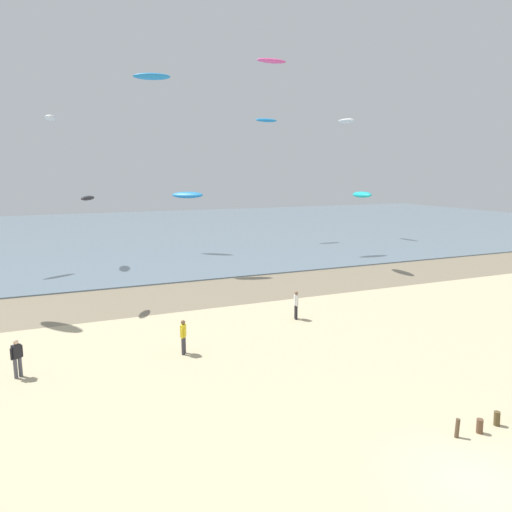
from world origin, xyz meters
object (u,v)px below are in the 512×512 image
Objects in this scene: person_nearest_camera at (296,304)px; kite_aloft_2 at (152,76)px; kite_aloft_3 at (346,121)px; kite_aloft_6 at (187,195)px; kite_aloft_10 at (266,120)px; kite_aloft_4 at (271,61)px; person_mid_beach at (17,357)px; kite_aloft_7 at (50,118)px; kite_aloft_9 at (362,195)px; person_by_waterline at (183,336)px; kite_aloft_5 at (88,198)px.

kite_aloft_2 reaches higher than person_nearest_camera.
kite_aloft_3 reaches higher than kite_aloft_6.
kite_aloft_4 is at bearing 68.19° from kite_aloft_10.
kite_aloft_2 reaches higher than kite_aloft_10.
person_mid_beach is 0.58× the size of kite_aloft_10.
person_mid_beach is 0.59× the size of kite_aloft_7.
person_nearest_camera is 0.59× the size of kite_aloft_7.
kite_aloft_9 is (11.96, -14.65, 0.45)m from kite_aloft_6.
kite_aloft_2 is (3.22, 21.17, 15.86)m from person_by_waterline.
person_nearest_camera is 15.15m from person_mid_beach.
kite_aloft_6 is (8.08, 28.53, 5.39)m from person_by_waterline.
person_by_waterline is 0.59× the size of kite_aloft_7.
kite_aloft_4 reaches higher than kite_aloft_7.
kite_aloft_5 is at bearing 75.37° from kite_aloft_2.
kite_aloft_3 is 1.01× the size of kite_aloft_9.
person_mid_beach is at bearing -128.88° from kite_aloft_4.
kite_aloft_5 is (3.97, 10.26, 6.19)m from person_mid_beach.
person_by_waterline is at bearing -1.37° from person_mid_beach.
person_nearest_camera is 30.68m from kite_aloft_7.
kite_aloft_9 is 1.06× the size of kite_aloft_10.
kite_aloft_10 is at bearing 51.54° from person_mid_beach.
kite_aloft_5 is 0.51× the size of kite_aloft_6.
person_mid_beach is at bearing -177.65° from kite_aloft_7.
kite_aloft_6 is at bearing 171.43° from kite_aloft_5.
kite_aloft_2 is 1.09× the size of kite_aloft_7.
kite_aloft_3 is 0.94× the size of kite_aloft_4.
kite_aloft_3 is 36.26m from kite_aloft_7.
kite_aloft_6 is 1.22× the size of kite_aloft_10.
kite_aloft_2 is at bearing 63.49° from person_mid_beach.
kite_aloft_3 is 23.71m from kite_aloft_9.
kite_aloft_4 is 1.13× the size of kite_aloft_10.
kite_aloft_3 is at bearing 40.83° from person_mid_beach.
kite_aloft_4 reaches higher than person_mid_beach.
person_nearest_camera is 0.54× the size of kite_aloft_2.
kite_aloft_2 is at bearing -105.80° from kite_aloft_9.
kite_aloft_3 is at bearing 171.43° from kite_aloft_10.
kite_aloft_3 is at bearing 147.17° from kite_aloft_5.
kite_aloft_4 reaches higher than kite_aloft_10.
kite_aloft_3 is at bearing 27.84° from kite_aloft_4.
kite_aloft_9 is at bearing 173.15° from kite_aloft_2.
kite_aloft_9 is (12.39, 11.07, 5.83)m from person_nearest_camera.
kite_aloft_10 is at bearing -124.95° from kite_aloft_2.
kite_aloft_3 reaches higher than kite_aloft_5.
kite_aloft_5 reaches higher than person_mid_beach.
kite_aloft_7 is (2.33, 27.56, 12.75)m from person_mid_beach.
kite_aloft_5 is at bearing 145.18° from person_nearest_camera.
kite_aloft_6 is (11.37, 18.10, -0.81)m from kite_aloft_5.
person_by_waterline is at bearing -66.39° from kite_aloft_6.
person_mid_beach is at bearing 80.07° from kite_aloft_2.
kite_aloft_10 reaches higher than person_by_waterline.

